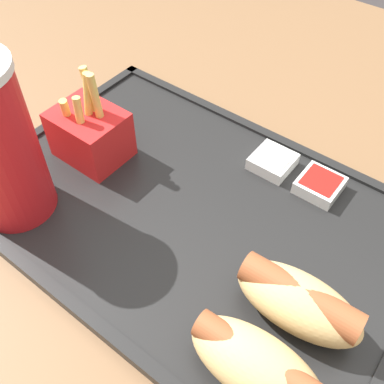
{
  "coord_description": "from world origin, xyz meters",
  "views": [
    {
      "loc": [
        -0.21,
        0.28,
        1.12
      ],
      "look_at": [
        -0.02,
        0.04,
        0.78
      ],
      "focal_mm": 42.0,
      "sensor_mm": 36.0,
      "label": 1
    }
  ],
  "objects_px": {
    "hot_dog_far": "(256,364)",
    "sauce_cup_ketchup": "(320,185)",
    "hot_dog_near": "(298,301)",
    "fries_carton": "(90,133)",
    "sauce_cup_mayo": "(273,161)"
  },
  "relations": [
    {
      "from": "sauce_cup_ketchup",
      "to": "sauce_cup_mayo",
      "type": "bearing_deg",
      "value": -0.23
    },
    {
      "from": "hot_dog_far",
      "to": "hot_dog_near",
      "type": "xyz_separation_m",
      "value": [
        0.0,
        -0.07,
        0.0
      ]
    },
    {
      "from": "hot_dog_far",
      "to": "sauce_cup_ketchup",
      "type": "height_order",
      "value": "hot_dog_far"
    },
    {
      "from": "hot_dog_far",
      "to": "fries_carton",
      "type": "relative_size",
      "value": 1.04
    },
    {
      "from": "fries_carton",
      "to": "hot_dog_near",
      "type": "bearing_deg",
      "value": 172.34
    },
    {
      "from": "hot_dog_near",
      "to": "sauce_cup_ketchup",
      "type": "distance_m",
      "value": 0.16
    },
    {
      "from": "fries_carton",
      "to": "sauce_cup_mayo",
      "type": "relative_size",
      "value": 2.49
    },
    {
      "from": "hot_dog_far",
      "to": "sauce_cup_ketchup",
      "type": "relative_size",
      "value": 2.59
    },
    {
      "from": "fries_carton",
      "to": "sauce_cup_ketchup",
      "type": "distance_m",
      "value": 0.27
    },
    {
      "from": "sauce_cup_ketchup",
      "to": "fries_carton",
      "type": "bearing_deg",
      "value": 24.83
    },
    {
      "from": "hot_dog_far",
      "to": "sauce_cup_mayo",
      "type": "height_order",
      "value": "hot_dog_far"
    },
    {
      "from": "sauce_cup_mayo",
      "to": "sauce_cup_ketchup",
      "type": "xyz_separation_m",
      "value": [
        -0.06,
        0.0,
        0.0
      ]
    },
    {
      "from": "hot_dog_near",
      "to": "fries_carton",
      "type": "bearing_deg",
      "value": -7.66
    },
    {
      "from": "hot_dog_near",
      "to": "sauce_cup_mayo",
      "type": "relative_size",
      "value": 2.59
    },
    {
      "from": "hot_dog_far",
      "to": "hot_dog_near",
      "type": "distance_m",
      "value": 0.07
    }
  ]
}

